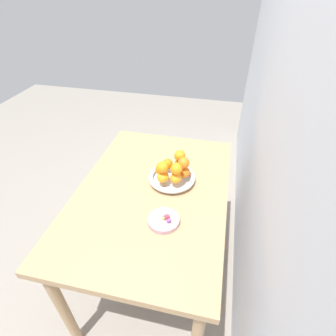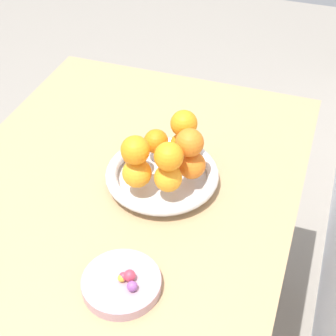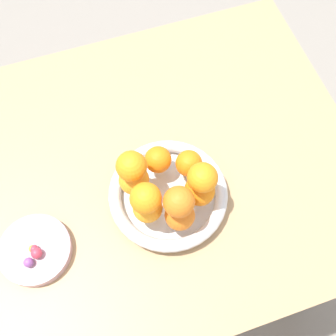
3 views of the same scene
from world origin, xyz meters
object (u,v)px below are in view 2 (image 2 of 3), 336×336
at_px(orange_2, 156,141).
at_px(orange_8, 169,156).
at_px(orange_1, 183,146).
at_px(candy_ball_2, 130,276).
at_px(orange_5, 168,178).
at_px(candy_ball_0, 124,277).
at_px(candy_ball_3, 132,286).
at_px(orange_6, 135,150).
at_px(orange_9, 190,143).
at_px(orange_7, 184,123).
at_px(candy_ball_1, 122,278).
at_px(candy_dish, 122,284).
at_px(orange_3, 135,154).
at_px(fruit_bowl, 162,176).
at_px(orange_4, 137,173).
at_px(dining_table, 113,232).
at_px(orange_0, 192,165).

bearing_deg(orange_2, orange_8, 31.49).
relative_size(orange_1, candy_ball_2, 2.82).
height_order(orange_5, orange_8, orange_8).
distance_m(candy_ball_0, candy_ball_2, 0.01).
relative_size(orange_8, candy_ball_3, 3.11).
height_order(orange_8, candy_ball_0, orange_8).
bearing_deg(candy_ball_3, candy_ball_0, -123.76).
bearing_deg(orange_6, orange_9, 122.95).
xyz_separation_m(orange_7, candy_ball_1, (0.34, -0.00, -0.10)).
distance_m(candy_dish, candy_ball_3, 0.04).
distance_m(orange_3, candy_ball_0, 0.30).
bearing_deg(fruit_bowl, orange_9, 90.09).
bearing_deg(orange_5, candy_ball_3, 4.40).
bearing_deg(candy_ball_0, orange_4, -164.66).
bearing_deg(orange_7, orange_3, -57.67).
relative_size(dining_table, orange_8, 18.60).
distance_m(fruit_bowl, candy_dish, 0.29).
height_order(orange_6, orange_7, same).
bearing_deg(orange_4, orange_9, 123.09).
xyz_separation_m(orange_3, candy_ball_1, (0.29, 0.09, -0.04)).
relative_size(orange_2, candy_ball_2, 2.52).
xyz_separation_m(orange_2, orange_9, (0.06, 0.09, 0.06)).
height_order(orange_1, orange_5, orange_1).
xyz_separation_m(candy_ball_2, candy_ball_3, (0.02, 0.01, -0.00)).
height_order(orange_6, candy_ball_1, orange_6).
distance_m(orange_6, orange_8, 0.07).
relative_size(candy_dish, orange_4, 2.34).
bearing_deg(orange_9, orange_3, -89.38).
bearing_deg(orange_3, candy_ball_2, 19.68).
bearing_deg(orange_0, orange_2, -118.67).
relative_size(dining_table, candy_ball_0, 67.21).
height_order(candy_dish, candy_ball_2, candy_ball_2).
distance_m(orange_9, candy_ball_3, 0.31).
distance_m(fruit_bowl, orange_8, 0.12).
height_order(candy_dish, orange_7, orange_7).
bearing_deg(candy_dish, orange_9, 172.91).
relative_size(orange_9, candy_ball_0, 3.60).
relative_size(orange_1, orange_8, 1.04).
height_order(orange_2, candy_ball_0, orange_2).
bearing_deg(dining_table, candy_ball_2, 33.56).
relative_size(orange_3, candy_ball_0, 3.41).
distance_m(orange_0, orange_7, 0.09).
relative_size(orange_6, candy_ball_3, 3.11).
distance_m(orange_6, candy_ball_3, 0.27).
bearing_deg(orange_6, candy_ball_2, 18.25).
relative_size(fruit_bowl, candy_ball_2, 11.33).
xyz_separation_m(orange_5, candy_ball_3, (0.25, 0.02, -0.04)).
height_order(fruit_bowl, orange_7, orange_7).
bearing_deg(orange_5, orange_9, 152.04).
bearing_deg(candy_ball_0, candy_ball_2, 107.94).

